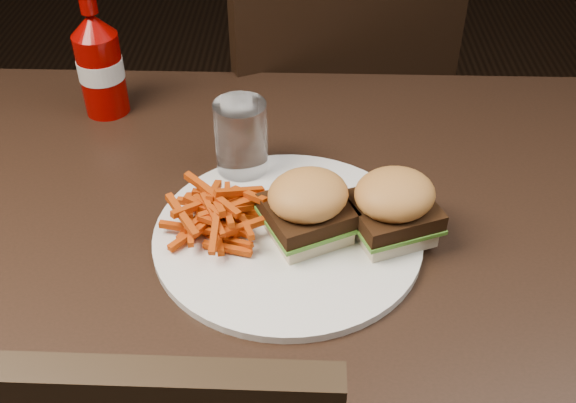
{
  "coord_description": "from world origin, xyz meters",
  "views": [
    {
      "loc": [
        0.13,
        -0.63,
        1.3
      ],
      "look_at": [
        0.11,
        -0.01,
        0.8
      ],
      "focal_mm": 42.0,
      "sensor_mm": 36.0,
      "label": 1
    }
  ],
  "objects_px": {
    "chair_far": "(302,136)",
    "ketchup_bottle": "(102,76)",
    "plate": "(288,235)",
    "dining_table": "(198,237)",
    "tumbler": "(241,140)"
  },
  "relations": [
    {
      "from": "chair_far",
      "to": "ketchup_bottle",
      "type": "xyz_separation_m",
      "value": [
        -0.3,
        -0.42,
        0.38
      ]
    },
    {
      "from": "chair_far",
      "to": "tumbler",
      "type": "relative_size",
      "value": 4.36
    },
    {
      "from": "plate",
      "to": "chair_far",
      "type": "bearing_deg",
      "value": 89.14
    },
    {
      "from": "plate",
      "to": "tumbler",
      "type": "distance_m",
      "value": 0.16
    },
    {
      "from": "dining_table",
      "to": "ketchup_bottle",
      "type": "bearing_deg",
      "value": 123.08
    },
    {
      "from": "plate",
      "to": "ketchup_bottle",
      "type": "relative_size",
      "value": 2.43
    },
    {
      "from": "chair_far",
      "to": "plate",
      "type": "bearing_deg",
      "value": 64.2
    },
    {
      "from": "dining_table",
      "to": "tumbler",
      "type": "height_order",
      "value": "tumbler"
    },
    {
      "from": "chair_far",
      "to": "ketchup_bottle",
      "type": "height_order",
      "value": "ketchup_bottle"
    },
    {
      "from": "dining_table",
      "to": "tumbler",
      "type": "relative_size",
      "value": 10.97
    },
    {
      "from": "dining_table",
      "to": "tumbler",
      "type": "xyz_separation_m",
      "value": [
        0.05,
        0.11,
        0.08
      ]
    },
    {
      "from": "ketchup_bottle",
      "to": "tumbler",
      "type": "relative_size",
      "value": 1.23
    },
    {
      "from": "dining_table",
      "to": "ketchup_bottle",
      "type": "height_order",
      "value": "ketchup_bottle"
    },
    {
      "from": "chair_far",
      "to": "plate",
      "type": "height_order",
      "value": "plate"
    },
    {
      "from": "ketchup_bottle",
      "to": "plate",
      "type": "bearing_deg",
      "value": -44.96
    }
  ]
}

